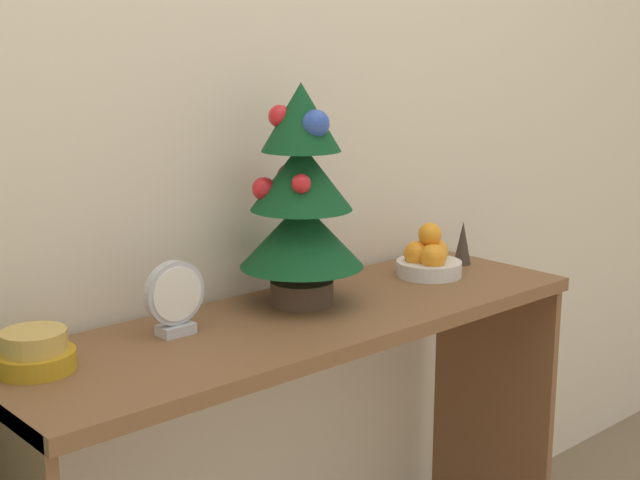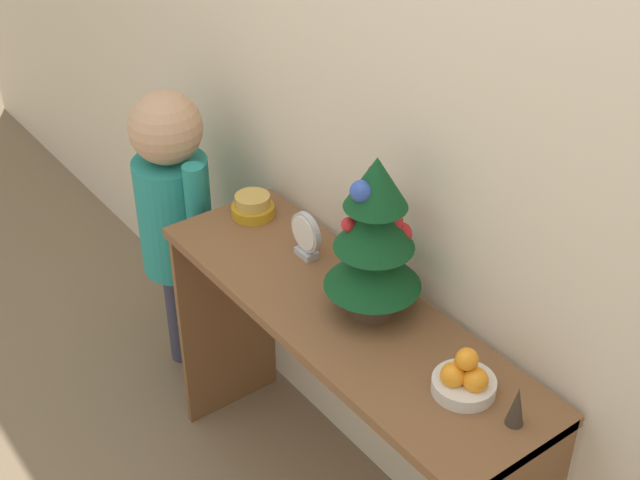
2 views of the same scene
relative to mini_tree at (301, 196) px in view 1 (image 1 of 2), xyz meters
name	(u,v)px [view 1 (image 1 of 2)]	position (x,y,z in m)	size (l,w,h in m)	color
back_wall	(229,88)	(-0.04, 0.18, 0.21)	(7.00, 0.05, 2.50)	beige
console_table	(305,401)	(-0.04, -0.06, -0.41)	(1.28, 0.39, 0.81)	brown
mini_tree	(301,196)	(0.00, 0.00, 0.00)	(0.26, 0.26, 0.45)	#4C3828
fruit_bowl	(429,259)	(0.37, -0.03, -0.19)	(0.15, 0.15, 0.13)	silver
singing_bowl	(35,353)	(-0.58, 0.00, -0.20)	(0.13, 0.13, 0.07)	#B78419
desk_clock	(175,299)	(-0.30, 0.01, -0.16)	(0.12, 0.04, 0.14)	#B2B2B7
figurine	(463,243)	(0.51, -0.01, -0.17)	(0.04, 0.04, 0.11)	#382D23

